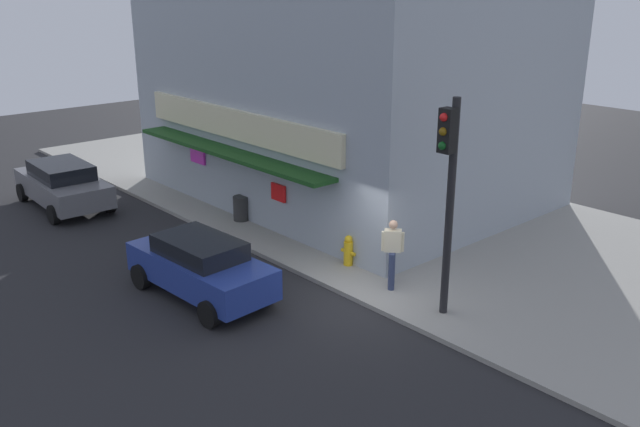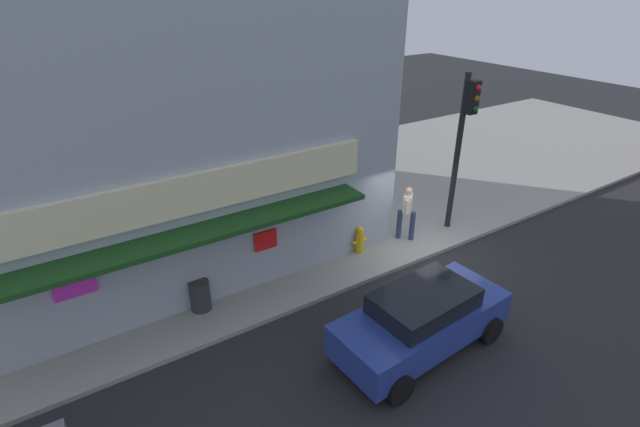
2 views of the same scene
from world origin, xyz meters
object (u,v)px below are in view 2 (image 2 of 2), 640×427
traffic_light (463,134)px  pedestrian (407,211)px  fire_hydrant (360,240)px  potted_plant_by_doorway (266,249)px  trash_can (200,295)px  parked_car_blue (422,319)px  potted_plant_by_window (302,233)px

traffic_light → pedestrian: traffic_light is taller
fire_hydrant → potted_plant_by_doorway: (-2.68, 0.84, 0.14)m
trash_can → pedestrian: (6.61, -0.11, 0.57)m
fire_hydrant → parked_car_blue: size_ratio=0.20×
potted_plant_by_doorway → parked_car_blue: 4.91m
traffic_light → potted_plant_by_doorway: (-6.13, 1.22, -2.64)m
potted_plant_by_doorway → traffic_light: bearing=-11.2°
potted_plant_by_window → parked_car_blue: bearing=-87.8°
fire_hydrant → potted_plant_by_window: bearing=144.9°
potted_plant_by_doorway → pedestrian: bearing=-12.5°
potted_plant_by_doorway → potted_plant_by_window: (1.27, 0.15, 0.05)m
fire_hydrant → parked_car_blue: (-1.22, -3.84, 0.27)m
pedestrian → potted_plant_by_window: pedestrian is taller
pedestrian → potted_plant_by_window: 3.31m
fire_hydrant → pedestrian: pedestrian is taller
trash_can → potted_plant_by_window: bearing=16.0°
trash_can → pedestrian: 6.64m
traffic_light → potted_plant_by_window: 5.67m
pedestrian → potted_plant_by_doorway: (-4.37, 0.97, -0.42)m
potted_plant_by_doorway → parked_car_blue: (1.46, -4.68, 0.13)m
potted_plant_by_window → trash_can: bearing=-164.0°
potted_plant_by_doorway → parked_car_blue: bearing=-72.7°
potted_plant_by_window → traffic_light: bearing=-15.7°
parked_car_blue → potted_plant_by_doorway: bearing=107.3°
pedestrian → potted_plant_by_window: size_ratio=1.69×
pedestrian → parked_car_blue: 4.73m
potted_plant_by_doorway → potted_plant_by_window: bearing=6.6°
parked_car_blue → pedestrian: bearing=51.9°
fire_hydrant → parked_car_blue: 4.04m
traffic_light → pedestrian: size_ratio=2.84×
trash_can → traffic_light: bearing=-2.4°
potted_plant_by_window → fire_hydrant: bearing=-35.1°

